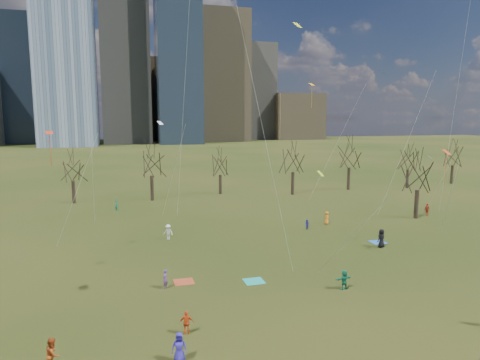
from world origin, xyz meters
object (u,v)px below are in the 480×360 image
object	(u,v)px
blanket_crimson	(184,282)
person_4	(187,322)
blanket_teal	(254,281)
person_2	(53,354)
blanket_navy	(378,242)
person_0	(179,347)

from	to	relation	value
blanket_crimson	person_4	size ratio (longest dim) A/B	1.06
blanket_teal	person_4	bearing A→B (deg)	-132.74
blanket_teal	person_4	world-z (taller)	person_4
person_2	person_4	size ratio (longest dim) A/B	1.21
blanket_navy	blanket_crimson	world-z (taller)	same
blanket_crimson	person_0	bearing A→B (deg)	-99.20
blanket_crimson	person_4	distance (m)	8.59
blanket_navy	blanket_crimson	xyz separation A→B (m)	(-21.72, -5.66, 0.00)
blanket_teal	person_2	world-z (taller)	person_2
blanket_teal	blanket_crimson	xyz separation A→B (m)	(-5.56, 1.39, 0.00)
blanket_crimson	person_2	xyz separation A→B (m)	(-8.38, -10.46, 0.90)
blanket_crimson	blanket_teal	bearing A→B (deg)	-14.09
blanket_navy	person_4	world-z (taller)	person_4
person_4	person_0	bearing A→B (deg)	85.76
blanket_teal	person_0	distance (m)	12.48
person_2	person_4	xyz separation A→B (m)	(7.37, 1.96, -0.16)
blanket_navy	blanket_crimson	bearing A→B (deg)	-165.41
blanket_navy	blanket_teal	bearing A→B (deg)	-156.44
blanket_navy	person_2	xyz separation A→B (m)	(-30.10, -16.11, 0.90)
person_0	person_2	size ratio (longest dim) A/B	0.92
blanket_teal	person_2	bearing A→B (deg)	-146.96
blanket_navy	person_0	distance (m)	29.11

